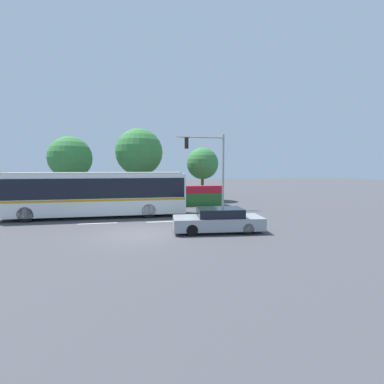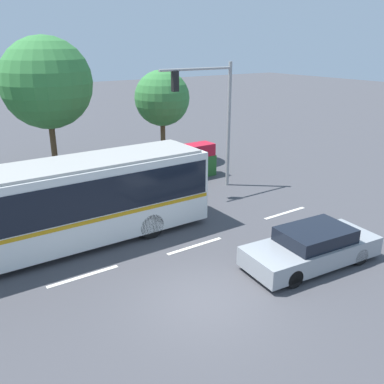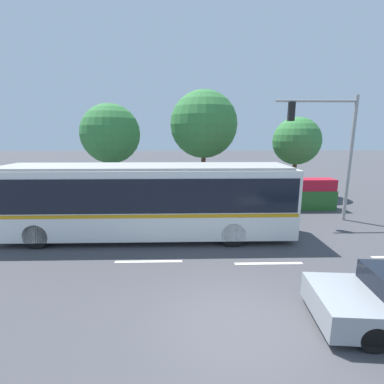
% 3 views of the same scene
% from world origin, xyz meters
% --- Properties ---
extents(ground_plane, '(140.00, 140.00, 0.00)m').
position_xyz_m(ground_plane, '(0.00, 0.00, 0.00)').
color(ground_plane, '#444449').
extents(city_bus, '(12.52, 2.62, 3.19)m').
position_xyz_m(city_bus, '(-2.86, 5.77, 1.82)').
color(city_bus, silver).
rests_on(city_bus, ground).
extents(sedan_foreground, '(5.01, 2.32, 1.30)m').
position_xyz_m(sedan_foreground, '(4.35, -0.27, 0.62)').
color(sedan_foreground, gray).
rests_on(sedan_foreground, ground).
extents(traffic_light_pole, '(4.10, 0.24, 6.34)m').
position_xyz_m(traffic_light_pole, '(6.28, 8.01, 4.13)').
color(traffic_light_pole, gray).
rests_on(traffic_light_pole, ground).
extents(flowering_hedge, '(6.25, 1.06, 1.85)m').
position_xyz_m(flowering_hedge, '(4.69, 10.24, 0.91)').
color(flowering_hedge, '#286028').
rests_on(flowering_hedge, ground).
extents(street_tree_left, '(4.15, 4.15, 6.57)m').
position_xyz_m(street_tree_left, '(-6.42, 14.11, 4.48)').
color(street_tree_left, brown).
rests_on(street_tree_left, ground).
extents(street_tree_centre, '(4.91, 4.91, 7.61)m').
position_xyz_m(street_tree_centre, '(0.21, 14.91, 5.15)').
color(street_tree_centre, brown).
rests_on(street_tree_centre, ground).
extents(street_tree_right, '(3.38, 3.38, 5.67)m').
position_xyz_m(street_tree_right, '(6.85, 14.07, 3.96)').
color(street_tree_right, brown).
rests_on(street_tree_right, ground).
extents(lane_stripe_near, '(2.40, 0.16, 0.01)m').
position_xyz_m(lane_stripe_near, '(1.76, 3.04, 0.01)').
color(lane_stripe_near, silver).
rests_on(lane_stripe_near, ground).
extents(lane_stripe_mid, '(2.40, 0.16, 0.01)m').
position_xyz_m(lane_stripe_mid, '(-2.49, 3.30, 0.01)').
color(lane_stripe_mid, silver).
rests_on(lane_stripe_mid, ground).
extents(lane_stripe_far, '(2.40, 0.16, 0.01)m').
position_xyz_m(lane_stripe_far, '(6.93, 3.44, 0.01)').
color(lane_stripe_far, silver).
rests_on(lane_stripe_far, ground).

